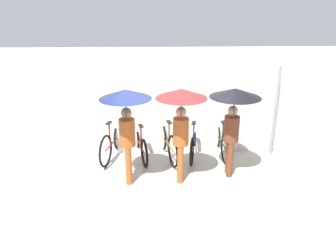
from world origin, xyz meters
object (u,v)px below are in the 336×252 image
Objects in this scene: parked_bicycle_0 at (113,142)px; pedestrian_center at (181,110)px; parked_bicycle_1 at (140,143)px; parked_bicycle_2 at (167,142)px; parked_bicycle_4 at (221,140)px; parked_bicycle_3 at (194,142)px; pedestrian_trailing at (234,107)px; pedestrian_leading at (126,111)px.

pedestrian_center reaches higher than parked_bicycle_0.
parked_bicycle_2 is (0.66, -0.04, 0.04)m from parked_bicycle_1.
parked_bicycle_1 is (0.65, -0.02, -0.04)m from parked_bicycle_0.
parked_bicycle_1 is 0.97× the size of parked_bicycle_4.
parked_bicycle_0 is 0.98× the size of parked_bicycle_4.
parked_bicycle_1 is at bearing -79.28° from parked_bicycle_0.
parked_bicycle_1 reaches higher than parked_bicycle_3.
parked_bicycle_0 reaches higher than parked_bicycle_2.
parked_bicycle_4 reaches higher than parked_bicycle_2.
parked_bicycle_0 is at bearing -18.00° from pedestrian_trailing.
parked_bicycle_3 is at bearing -76.89° from parked_bicycle_0.
parked_bicycle_3 is 2.33m from pedestrian_leading.
pedestrian_trailing is at bearing -137.16° from parked_bicycle_3.
parked_bicycle_3 is at bearing -144.67° from pedestrian_leading.
parked_bicycle_4 is 1.59m from pedestrian_trailing.
pedestrian_leading is at bearing 142.44° from parked_bicycle_3.
parked_bicycle_2 is (1.31, -0.06, 0.00)m from parked_bicycle_0.
pedestrian_leading is at bearing 10.09° from pedestrian_trailing.
parked_bicycle_1 is at bearing 88.36° from parked_bicycle_4.
parked_bicycle_2 is 1.00× the size of parked_bicycle_4.
parked_bicycle_1 is 1.78m from pedestrian_leading.
pedestrian_leading is at bearing 158.70° from parked_bicycle_1.
pedestrian_leading is 1.00× the size of pedestrian_center.
parked_bicycle_3 is at bearing -103.88° from pedestrian_center.
parked_bicycle_1 reaches higher than parked_bicycle_4.
pedestrian_center is 1.03× the size of pedestrian_trailing.
pedestrian_leading is at bearing 5.89° from pedestrian_center.
parked_bicycle_3 is 0.84× the size of pedestrian_trailing.
parked_bicycle_0 is 1.01× the size of parked_bicycle_1.
pedestrian_leading reaches higher than parked_bicycle_1.
parked_bicycle_0 is at bearing 101.59° from parked_bicycle_3.
parked_bicycle_0 is 0.83× the size of pedestrian_center.
pedestrian_leading reaches higher than pedestrian_center.
pedestrian_leading reaches higher than parked_bicycle_2.
parked_bicycle_2 reaches higher than parked_bicycle_3.
pedestrian_leading is (-2.14, -1.31, 1.20)m from parked_bicycle_4.
parked_bicycle_1 is 0.97× the size of parked_bicycle_2.
pedestrian_center reaches higher than parked_bicycle_2.
parked_bicycle_0 is 1.96m from parked_bicycle_3.
parked_bicycle_1 is at bearing -103.49° from pedestrian_leading.
pedestrian_center reaches higher than pedestrian_trailing.
pedestrian_leading is (-0.82, -1.22, 1.21)m from parked_bicycle_2.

